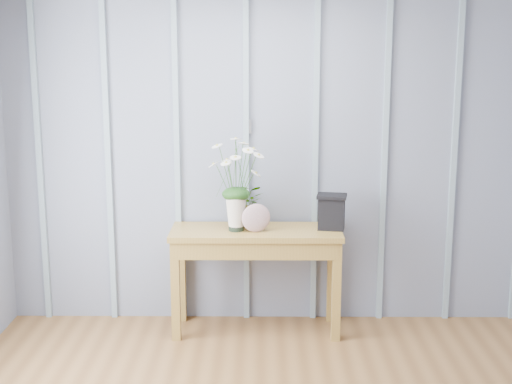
{
  "coord_description": "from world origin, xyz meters",
  "views": [
    {
      "loc": [
        -0.14,
        -2.85,
        2.03
      ],
      "look_at": [
        -0.18,
        1.94,
        1.03
      ],
      "focal_mm": 50.0,
      "sensor_mm": 36.0,
      "label": 1
    }
  ],
  "objects_px": {
    "felt_disc_vessel": "(256,218)",
    "daisy_vase": "(236,171)",
    "sideboard": "(256,245)",
    "carved_box": "(332,211)"
  },
  "relations": [
    {
      "from": "daisy_vase",
      "to": "carved_box",
      "type": "xyz_separation_m",
      "value": [
        0.67,
        0.05,
        -0.29
      ]
    },
    {
      "from": "sideboard",
      "to": "daisy_vase",
      "type": "distance_m",
      "value": 0.55
    },
    {
      "from": "felt_disc_vessel",
      "to": "carved_box",
      "type": "relative_size",
      "value": 0.81
    },
    {
      "from": "felt_disc_vessel",
      "to": "carved_box",
      "type": "distance_m",
      "value": 0.54
    },
    {
      "from": "sideboard",
      "to": "felt_disc_vessel",
      "type": "bearing_deg",
      "value": -89.64
    },
    {
      "from": "sideboard",
      "to": "carved_box",
      "type": "height_order",
      "value": "carved_box"
    },
    {
      "from": "daisy_vase",
      "to": "felt_disc_vessel",
      "type": "relative_size",
      "value": 3.33
    },
    {
      "from": "felt_disc_vessel",
      "to": "carved_box",
      "type": "xyz_separation_m",
      "value": [
        0.53,
        0.09,
        0.03
      ]
    },
    {
      "from": "felt_disc_vessel",
      "to": "daisy_vase",
      "type": "bearing_deg",
      "value": 153.88
    },
    {
      "from": "sideboard",
      "to": "carved_box",
      "type": "bearing_deg",
      "value": 1.93
    }
  ]
}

